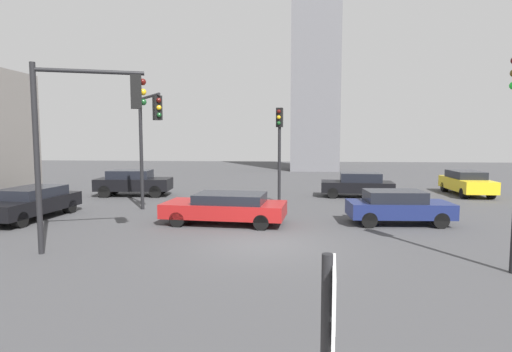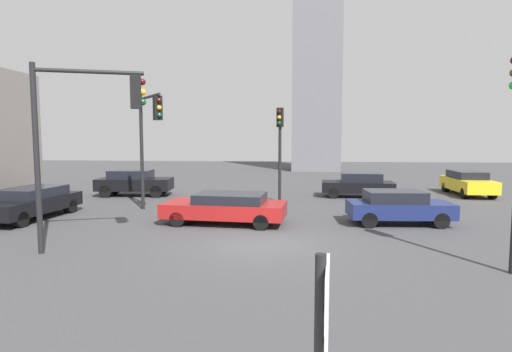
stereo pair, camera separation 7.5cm
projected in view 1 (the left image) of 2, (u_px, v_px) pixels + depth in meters
The scene contains 12 objects.
ground_plane at pixel (262, 244), 13.23m from camera, with size 90.92×90.92×0.00m, color #424244.
direction_sign at pixel (329, 348), 3.68m from camera, with size 0.16×0.78×2.25m.
traffic_light_0 at pixel (149, 128), 18.29m from camera, with size 1.79×2.38×5.44m.
traffic_light_2 at pixel (86, 119), 12.16m from camera, with size 3.01×1.22×5.52m.
traffic_light_3 at pixel (279, 136), 21.69m from camera, with size 0.37×0.48×4.94m.
car_0 at pixel (358, 184), 23.67m from camera, with size 4.11×2.06×1.39m.
car_1 at pixel (398, 206), 16.28m from camera, with size 4.00×1.91×1.33m.
car_2 at pixel (133, 182), 24.16m from camera, with size 4.35×2.11×1.50m.
car_3 at pixel (466, 182), 24.53m from camera, with size 1.78×4.35×1.42m.
car_4 at pixel (30, 202), 17.31m from camera, with size 2.30×4.73×1.31m.
car_5 at pixel (226, 207), 16.38m from camera, with size 4.93×2.50×1.21m.
skyline_tower at pixel (316, 0), 41.80m from camera, with size 4.86×4.86×34.33m, color slate.
Camera 1 is at (0.90, -12.94, 3.41)m, focal length 29.11 mm.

